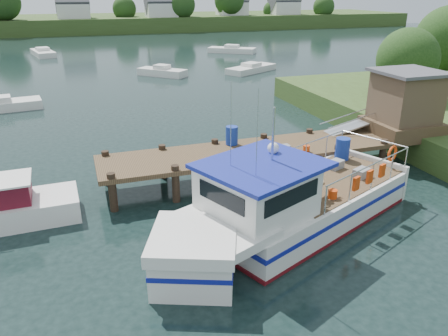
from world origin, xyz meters
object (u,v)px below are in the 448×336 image
object	(u,v)px
moored_a	(0,105)
moored_b	(162,72)
moored_c	(251,69)
moored_d	(43,53)
lobster_boat	(285,207)
moored_far	(232,50)
dock	(361,120)

from	to	relation	value
moored_a	moored_b	world-z (taller)	moored_b
moored_c	moored_d	size ratio (longest dim) A/B	0.96
moored_a	moored_d	distance (m)	29.11
lobster_boat	moored_far	bearing A→B (deg)	49.04
moored_d	lobster_boat	bearing A→B (deg)	-61.98
dock	moored_d	size ratio (longest dim) A/B	2.50
lobster_boat	moored_a	size ratio (longest dim) A/B	1.96
lobster_boat	moored_b	distance (m)	31.80
dock	lobster_boat	size ratio (longest dim) A/B	1.47
lobster_boat	moored_d	world-z (taller)	lobster_boat
moored_far	moored_c	world-z (taller)	moored_far
moored_far	moored_b	world-z (taller)	moored_b
moored_a	moored_b	bearing A→B (deg)	47.03
moored_c	moored_b	bearing A→B (deg)	155.21
moored_far	moored_d	world-z (taller)	moored_far
dock	moored_d	xyz separation A→B (m)	(-16.39, 46.10, -1.84)
moored_b	moored_c	xyz separation A→B (m)	(9.35, -0.81, -0.05)
lobster_boat	moored_a	distance (m)	24.96
moored_d	moored_far	bearing A→B (deg)	4.80
dock	moored_d	bearing A→B (deg)	109.57
moored_c	moored_d	world-z (taller)	moored_d
moored_b	dock	bearing A→B (deg)	-70.49
moored_a	moored_d	bearing A→B (deg)	98.24
lobster_boat	moored_d	distance (m)	52.04
moored_b	moored_d	xyz separation A→B (m)	(-11.95, 19.34, -0.01)
moored_d	moored_a	bearing A→B (deg)	-76.53
dock	moored_far	world-z (taller)	dock
moored_a	moored_c	world-z (taller)	moored_a
moored_d	moored_c	bearing A→B (deg)	-26.41
moored_a	moored_d	world-z (taller)	moored_d
lobster_boat	moored_a	bearing A→B (deg)	94.70
moored_far	dock	bearing A→B (deg)	-81.46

